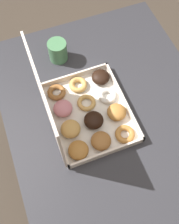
# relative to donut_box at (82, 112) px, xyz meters

# --- Properties ---
(ground_plane) EXTENTS (8.00, 8.00, 0.00)m
(ground_plane) POSITION_rel_donut_box_xyz_m (-0.02, -0.12, -0.76)
(ground_plane) COLOR #42382D
(dining_table) EXTENTS (1.08, 0.85, 0.71)m
(dining_table) POSITION_rel_donut_box_xyz_m (-0.02, -0.12, -0.15)
(dining_table) COLOR #2D2D33
(dining_table) RESTS_ON ground_plane
(donut_box) EXTENTS (0.38, 0.32, 0.34)m
(donut_box) POSITION_rel_donut_box_xyz_m (0.00, 0.00, 0.00)
(donut_box) COLOR silver
(donut_box) RESTS_ON dining_table
(coffee_mug) EXTENTS (0.08, 0.08, 0.10)m
(coffee_mug) POSITION_rel_donut_box_xyz_m (0.33, -0.00, -0.01)
(coffee_mug) COLOR #4C8456
(coffee_mug) RESTS_ON dining_table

